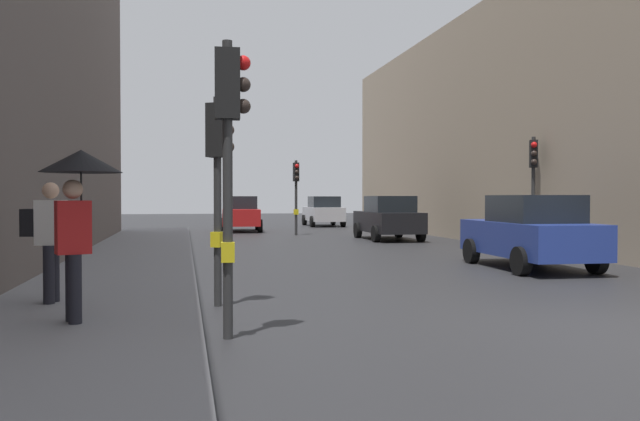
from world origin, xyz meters
name	(u,v)px	position (x,y,z in m)	size (l,w,h in m)	color
ground_plane	(608,326)	(0.00, 0.00, 0.00)	(120.00, 120.00, 0.00)	#28282B
sidewalk_kerb	(118,278)	(-6.83, 6.00, 0.08)	(3.06, 40.00, 0.16)	gray
building_facade_right	(603,129)	(11.30, 15.95, 4.49)	(12.00, 30.10, 8.97)	gray
traffic_light_mid_street	(533,173)	(4.99, 10.47, 2.46)	(0.35, 0.45, 3.56)	#2D2D2D
traffic_light_far_median	(296,184)	(-0.57, 21.07, 2.32)	(0.25, 0.43, 3.36)	#2D2D2D
traffic_light_near_left	(230,134)	(-4.97, 0.26, 2.48)	(0.44, 0.26, 3.59)	#2D2D2D
traffic_light_near_right	(219,162)	(-4.97, 2.63, 2.26)	(0.45, 0.36, 3.28)	#2D2D2D
car_dark_suv	(388,218)	(2.54, 17.26, 0.88)	(2.05, 4.21, 1.76)	black
car_blue_van	(530,232)	(2.61, 6.50, 0.88)	(2.14, 4.26, 1.76)	navy
car_red_sedan	(241,214)	(-2.72, 25.06, 0.88)	(2.22, 4.30, 1.76)	red
car_silver_hatchback	(323,211)	(2.59, 29.88, 0.88)	(2.07, 4.22, 1.76)	#BCBCC1
pedestrian_with_umbrella	(79,187)	(-6.79, 0.88, 1.84)	(1.00, 1.00, 2.14)	black
pedestrian_with_black_backpack	(48,235)	(-7.47, 2.51, 1.16)	(0.64, 0.38, 1.77)	black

